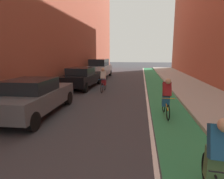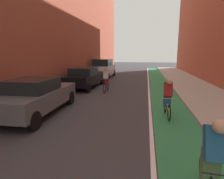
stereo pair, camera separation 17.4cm
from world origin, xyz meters
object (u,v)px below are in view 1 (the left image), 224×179
object	(u,v)px
parked_sedan_gray	(34,96)
cyclist_mid	(217,160)
cyclist_trailing	(166,97)
parked_suv_white	(100,68)
parked_sedan_black	(82,77)
cyclist_far	(104,79)

from	to	relation	value
parked_sedan_gray	cyclist_mid	world-z (taller)	cyclist_mid
parked_sedan_gray	cyclist_trailing	bearing A→B (deg)	6.83
parked_suv_white	cyclist_trailing	world-z (taller)	parked_suv_white
parked_sedan_gray	parked_sedan_black	world-z (taller)	same
parked_sedan_black	cyclist_far	xyz separation A→B (m)	(1.91, -1.24, 0.06)
parked_sedan_black	cyclist_trailing	xyz separation A→B (m)	(5.44, -5.87, 0.02)
cyclist_trailing	cyclist_mid	bearing A→B (deg)	-87.22
cyclist_far	cyclist_mid	bearing A→B (deg)	-67.98
parked_sedan_gray	cyclist_far	bearing A→B (deg)	70.12
cyclist_mid	parked_sedan_gray	bearing A→B (deg)	144.88
parked_sedan_gray	cyclist_trailing	world-z (taller)	cyclist_trailing
parked_suv_white	cyclist_far	xyz separation A→B (m)	(1.91, -7.52, -0.17)
cyclist_mid	cyclist_trailing	world-z (taller)	cyclist_mid
cyclist_far	parked_suv_white	bearing A→B (deg)	104.26
parked_suv_white	cyclist_mid	size ratio (longest dim) A/B	2.77
cyclist_mid	cyclist_far	distance (m)	10.00
parked_sedan_black	cyclist_far	bearing A→B (deg)	-32.91
cyclist_trailing	cyclist_far	xyz separation A→B (m)	(-3.52, 4.63, 0.05)
cyclist_trailing	parked_sedan_gray	bearing A→B (deg)	-173.17
parked_sedan_gray	parked_sedan_black	distance (m)	6.52
cyclist_mid	cyclist_trailing	bearing A→B (deg)	92.78
cyclist_mid	cyclist_trailing	distance (m)	4.64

